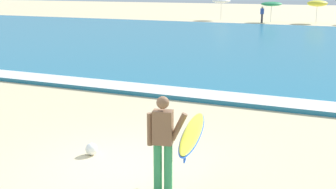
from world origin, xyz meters
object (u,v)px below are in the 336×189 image
surfer_with_board (176,137)px  beach_umbrella_2 (317,3)px  beach_umbrella_0 (221,1)px  beach_umbrella_1 (272,4)px  beachgoer_near_row_left (262,14)px  beach_ball (91,149)px

surfer_with_board → beach_umbrella_2: beach_umbrella_2 is taller
beach_umbrella_0 → beach_umbrella_2: 9.65m
beach_umbrella_1 → beachgoer_near_row_left: 1.65m
beach_umbrella_2 → beach_ball: size_ratio=8.18×
surfer_with_board → beach_umbrella_0: 40.69m
beach_umbrella_1 → beachgoer_near_row_left: (-0.62, -1.23, -0.92)m
beachgoer_near_row_left → beach_ball: 36.32m
beach_umbrella_2 → beach_umbrella_1: bearing=-172.2°
beach_ball → surfer_with_board: bearing=-20.7°
beach_umbrella_1 → beach_umbrella_2: (4.24, 0.58, 0.10)m
surfer_with_board → beachgoer_near_row_left: (-6.43, 36.96, -0.18)m
beach_umbrella_0 → beach_umbrella_1: beach_umbrella_0 is taller
beach_umbrella_0 → beach_umbrella_2: (9.64, -0.33, -0.10)m
beach_umbrella_2 → beachgoer_near_row_left: beach_umbrella_2 is taller
beach_umbrella_0 → beach_umbrella_1: 5.49m
surfer_with_board → beach_umbrella_0: (-11.22, 39.10, 0.93)m
beach_umbrella_0 → beachgoer_near_row_left: bearing=-24.0°
surfer_with_board → beachgoer_near_row_left: size_ratio=1.46×
beach_umbrella_0 → surfer_with_board: bearing=-74.0°
beachgoer_near_row_left → beach_ball: bearing=-83.5°
surfer_with_board → beach_ball: 2.66m
beach_umbrella_0 → beach_umbrella_1: (5.41, -0.91, -0.19)m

